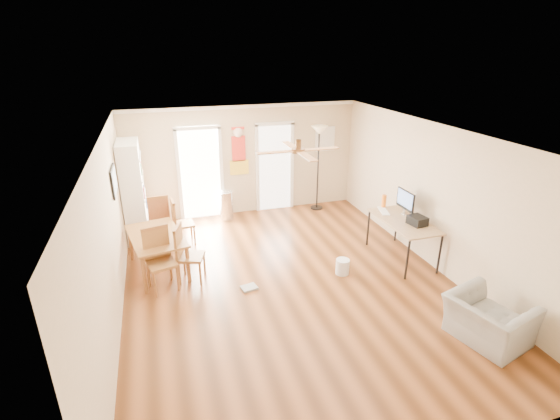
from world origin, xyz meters
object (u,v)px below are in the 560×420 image
object	(u,v)px
dining_chair_far	(159,216)
armchair	(488,320)
dining_chair_right_a	(183,222)
wastebasket_a	(343,267)
computer_desk	(402,240)
torchiere_lamp	(318,169)
bookshelf	(133,191)
printer	(417,221)
dining_table	(158,253)
dining_chair_near	(161,260)
trash_can	(226,206)
dining_chair_right_b	(191,254)

from	to	relation	value
dining_chair_far	armchair	world-z (taller)	dining_chair_far
dining_chair_right_a	wastebasket_a	distance (m)	3.37
dining_chair_far	computer_desk	xyz separation A→B (m)	(4.40, -2.28, -0.11)
dining_chair_far	torchiere_lamp	bearing A→B (deg)	-174.54
bookshelf	armchair	bearing A→B (deg)	-56.55
armchair	printer	bearing A→B (deg)	-22.35
dining_table	armchair	bearing A→B (deg)	-37.80
armchair	dining_table	bearing A→B (deg)	37.60
dining_chair_near	printer	size ratio (longest dim) A/B	3.44
trash_can	wastebasket_a	bearing A→B (deg)	-63.54
dining_chair_right_a	torchiere_lamp	world-z (taller)	torchiere_lamp
dining_chair_right_a	computer_desk	world-z (taller)	dining_chair_right_a
armchair	dining_chair_right_a	bearing A→B (deg)	26.30
printer	computer_desk	bearing A→B (deg)	108.91
dining_chair_near	dining_chair_far	world-z (taller)	dining_chair_near
dining_chair_right_a	printer	bearing A→B (deg)	-123.16
dining_table	computer_desk	world-z (taller)	computer_desk
dining_chair_far	dining_table	bearing A→B (deg)	82.87
dining_table	dining_chair_right_b	size ratio (longest dim) A/B	1.39
dining_chair_near	dining_chair_far	distance (m)	2.04
dining_chair_near	computer_desk	xyz separation A→B (m)	(4.43, -0.25, -0.14)
printer	armchair	xyz separation A→B (m)	(-0.30, -2.20, -0.55)
dining_chair_near	dining_chair_far	xyz separation A→B (m)	(0.03, 2.04, -0.03)
dining_table	dining_chair_far	bearing A→B (deg)	86.73
dining_chair_far	trash_can	bearing A→B (deg)	-161.66
dining_chair_right_a	printer	size ratio (longest dim) A/B	3.14
dining_chair_near	computer_desk	world-z (taller)	dining_chair_near
bookshelf	dining_chair_near	distance (m)	2.33
bookshelf	printer	world-z (taller)	bookshelf
dining_table	printer	bearing A→B (deg)	-13.82
dining_chair_near	printer	distance (m)	4.58
torchiere_lamp	printer	xyz separation A→B (m)	(0.69, -3.14, -0.17)
armchair	computer_desk	bearing A→B (deg)	-18.79
dining_table	armchair	world-z (taller)	dining_table
dining_chair_right_b	torchiere_lamp	world-z (taller)	torchiere_lamp
dining_chair_far	computer_desk	size ratio (longest dim) A/B	0.68
printer	wastebasket_a	distance (m)	1.62
dining_chair_right_b	trash_can	xyz separation A→B (m)	(1.06, 2.52, -0.17)
dining_table	dining_chair_near	distance (m)	0.68
dining_chair_far	printer	xyz separation A→B (m)	(4.52, -2.51, 0.37)
dining_chair_right_a	bookshelf	bearing A→B (deg)	52.25
computer_desk	armchair	bearing A→B (deg)	-94.20
dining_chair_far	torchiere_lamp	size ratio (longest dim) A/B	0.49
dining_table	dining_chair_right_b	world-z (taller)	dining_chair_right_b
bookshelf	torchiere_lamp	size ratio (longest dim) A/B	1.00
dining_chair_near	torchiere_lamp	bearing A→B (deg)	20.02
bookshelf	wastebasket_a	distance (m)	4.52
dining_chair_right_b	armchair	bearing A→B (deg)	-108.73
dining_chair_far	trash_can	xyz separation A→B (m)	(1.53, 0.63, -0.17)
dining_chair_right_a	printer	world-z (taller)	dining_chair_right_a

